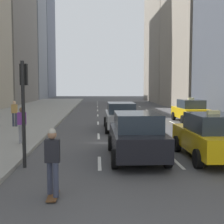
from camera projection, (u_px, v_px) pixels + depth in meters
The scene contains 10 objects.
sidewalk_left at pixel (27, 114), 29.74m from camera, with size 8.00×66.00×0.15m, color gray.
lane_markings at pixel (131, 119), 26.23m from camera, with size 5.72×56.00×0.01m.
taxi_lead at pixel (211, 136), 11.74m from camera, with size 2.02×4.40×1.87m.
taxi_second at pixel (190, 111), 23.70m from camera, with size 2.02×4.40×1.87m.
sedan_black_near at pixel (136, 135), 11.79m from camera, with size 2.02×4.65×1.77m.
sedan_silver_behind at pixel (121, 116), 19.52m from camera, with size 2.02×4.90×1.73m.
skateboarder at pixel (52, 160), 7.64m from camera, with size 0.36×0.80×1.75m.
pedestrian_mid_block at pixel (22, 123), 14.16m from camera, with size 0.36×0.22×1.65m.
pedestrian_far_walking at pixel (14, 112), 20.13m from camera, with size 0.36×0.22×1.65m.
traffic_light_pole at pixel (24, 97), 10.49m from camera, with size 0.24×0.42×3.60m.
Camera 1 is at (-0.29, -2.98, 2.78)m, focal length 50.00 mm.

